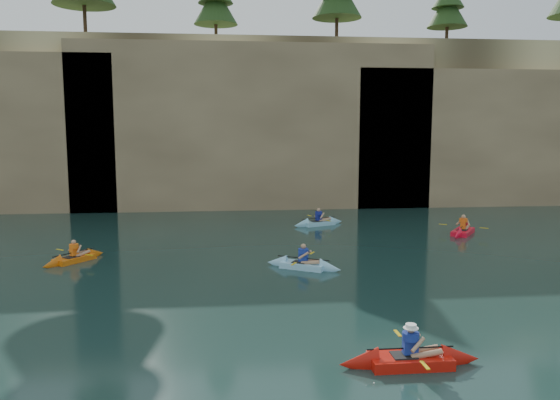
{
  "coord_description": "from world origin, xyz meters",
  "views": [
    {
      "loc": [
        -0.09,
        -14.6,
        5.44
      ],
      "look_at": [
        1.83,
        3.87,
        3.0
      ],
      "focal_mm": 35.0,
      "sensor_mm": 36.0,
      "label": 1
    }
  ],
  "objects": [
    {
      "name": "kayaker_red_far",
      "position": [
        12.22,
        12.07,
        0.16
      ],
      "size": [
        2.7,
        3.22,
        1.27
      ],
      "rotation": [
        0.0,
        0.0,
        0.92
      ],
      "color": "red",
      "rests_on": "ground"
    },
    {
      "name": "kayaker_orange",
      "position": [
        -6.25,
        8.09,
        0.14
      ],
      "size": [
        2.36,
        2.78,
        1.13
      ],
      "rotation": [
        0.0,
        0.0,
        0.92
      ],
      "color": "orange",
      "rests_on": "ground"
    },
    {
      "name": "kayaker_ltblue_near",
      "position": [
        2.97,
        6.01,
        0.15
      ],
      "size": [
        3.05,
        2.17,
        1.22
      ],
      "rotation": [
        0.0,
        0.0,
        -0.52
      ],
      "color": "#96D7FB",
      "rests_on": "ground"
    },
    {
      "name": "main_kayaker",
      "position": [
        4.13,
        -3.0,
        0.16
      ],
      "size": [
        3.33,
        2.27,
        1.24
      ],
      "rotation": [
        0.0,
        0.0,
        -0.0
      ],
      "color": "red",
      "rests_on": "ground"
    },
    {
      "name": "sea_cave_center",
      "position": [
        -4.0,
        21.95,
        1.6
      ],
      "size": [
        3.5,
        1.0,
        3.2
      ],
      "primitive_type": "cube",
      "color": "black",
      "rests_on": "ground"
    },
    {
      "name": "ground",
      "position": [
        0.0,
        0.0,
        0.0
      ],
      "size": [
        160.0,
        160.0,
        0.0
      ],
      "primitive_type": "plane",
      "color": "black",
      "rests_on": "ground"
    },
    {
      "name": "sea_cave_east",
      "position": [
        10.0,
        21.95,
        2.25
      ],
      "size": [
        5.0,
        1.0,
        4.5
      ],
      "primitive_type": "cube",
      "color": "black",
      "rests_on": "ground"
    },
    {
      "name": "cliff_slab_center",
      "position": [
        2.0,
        22.6,
        5.7
      ],
      "size": [
        24.0,
        2.4,
        11.4
      ],
      "primitive_type": "cube",
      "color": "#9D855F",
      "rests_on": "ground"
    },
    {
      "name": "cliff_slab_east",
      "position": [
        22.0,
        22.6,
        4.92
      ],
      "size": [
        26.0,
        2.4,
        9.84
      ],
      "primitive_type": "cube",
      "color": "#9D855F",
      "rests_on": "ground"
    },
    {
      "name": "cliff",
      "position": [
        0.0,
        30.0,
        6.0
      ],
      "size": [
        70.0,
        16.0,
        12.0
      ],
      "primitive_type": "cube",
      "color": "tan",
      "rests_on": "ground"
    },
    {
      "name": "kayaker_ltblue_mid",
      "position": [
        5.23,
        15.45,
        0.15
      ],
      "size": [
        3.23,
        2.25,
        1.22
      ],
      "rotation": [
        0.0,
        0.0,
        0.39
      ],
      "color": "#8ACCE7",
      "rests_on": "ground"
    }
  ]
}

